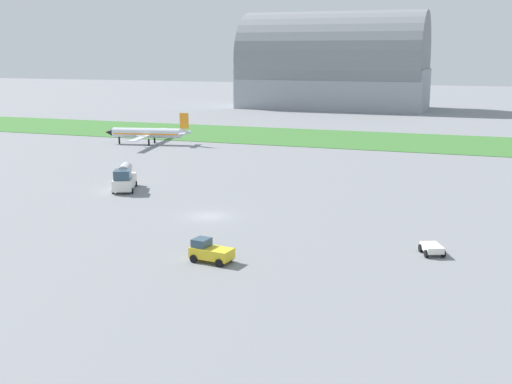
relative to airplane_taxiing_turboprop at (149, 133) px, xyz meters
name	(u,v)px	position (x,y,z in m)	size (l,w,h in m)	color
ground_plane	(208,216)	(33.79, -47.76, -2.27)	(600.00, 600.00, 0.00)	gray
grass_taxiway_strip	(343,139)	(33.79, 20.55, -2.23)	(360.00, 28.00, 0.08)	#3D7533
airplane_taxiing_turboprop	(149,133)	(0.00, 0.00, 0.00)	(17.64, 20.49, 6.19)	silver
pushback_tug_near_gate	(210,251)	(40.32, -62.13, -1.35)	(3.81, 2.46, 1.95)	yellow
baggage_cart_midfield	(432,248)	(58.05, -53.61, -1.69)	(2.55, 2.88, 0.90)	white
fuel_truck_by_runway	(124,178)	(17.91, -38.78, -0.68)	(4.82, 6.92, 3.29)	white
hangar_distant	(334,68)	(14.29, 94.56, 10.38)	(57.83, 29.71, 30.00)	#9399A3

